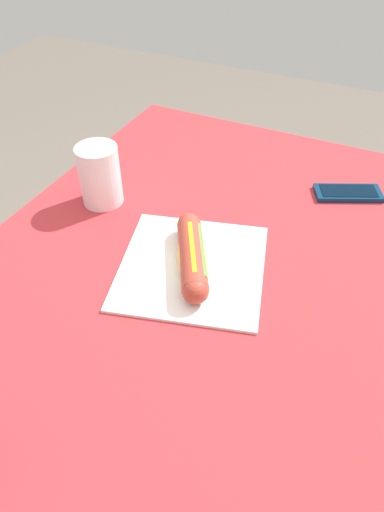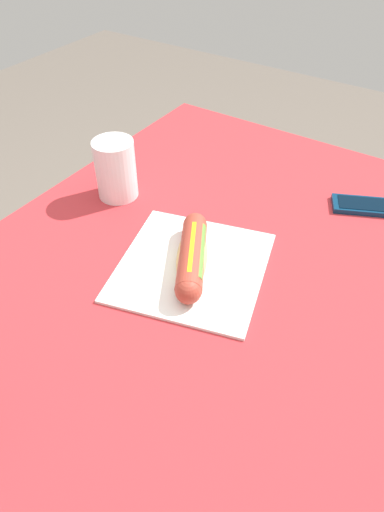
% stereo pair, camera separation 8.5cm
% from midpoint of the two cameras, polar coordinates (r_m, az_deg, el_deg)
% --- Properties ---
extents(ground_plane, '(6.00, 6.00, 0.00)m').
position_cam_midpoint_polar(ground_plane, '(1.52, -1.22, -23.17)').
color(ground_plane, '#6B6056').
rests_on(ground_plane, ground).
extents(dining_table, '(1.19, 0.87, 0.78)m').
position_cam_midpoint_polar(dining_table, '(0.98, -1.76, -7.47)').
color(dining_table, brown).
rests_on(dining_table, ground).
extents(paper_wrapper, '(0.34, 0.33, 0.01)m').
position_cam_midpoint_polar(paper_wrapper, '(0.87, -2.80, -1.44)').
color(paper_wrapper, white).
rests_on(paper_wrapper, dining_table).
extents(hot_dog, '(0.21, 0.14, 0.05)m').
position_cam_midpoint_polar(hot_dog, '(0.85, -2.80, -0.08)').
color(hot_dog, '#DBB26B').
rests_on(hot_dog, paper_wrapper).
extents(cell_phone, '(0.12, 0.16, 0.01)m').
position_cam_midpoint_polar(cell_phone, '(1.10, 16.71, 7.42)').
color(cell_phone, '#0A2D4C').
rests_on(cell_phone, dining_table).
extents(drinking_cup, '(0.09, 0.09, 0.13)m').
position_cam_midpoint_polar(drinking_cup, '(1.03, -13.74, 9.61)').
color(drinking_cup, white).
rests_on(drinking_cup, dining_table).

